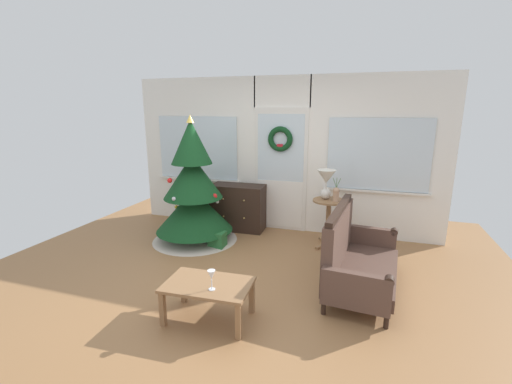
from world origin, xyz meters
TOP-DOWN VIEW (x-y plane):
  - ground_plane at (0.00, 0.00)m, footprint 6.76×6.76m
  - back_wall_with_door at (0.00, 2.08)m, footprint 5.20×0.19m
  - christmas_tree at (-1.15, 1.11)m, footprint 1.33×1.33m
  - dresser_cabinet at (-0.67, 1.79)m, footprint 0.91×0.47m
  - settee_sofa at (1.31, 0.33)m, footprint 0.83×1.54m
  - side_table at (0.88, 1.51)m, footprint 0.50×0.48m
  - table_lamp at (0.82, 1.55)m, footprint 0.28×0.28m
  - flower_vase at (0.98, 1.45)m, footprint 0.11×0.10m
  - coffee_table at (-0.02, -0.76)m, footprint 0.86×0.56m
  - wine_glass at (0.07, -0.86)m, footprint 0.08×0.08m
  - gift_box at (-0.69, 0.95)m, footprint 0.23×0.21m

SIDE VIEW (x-z plane):
  - ground_plane at x=0.00m, z-range 0.00..0.00m
  - gift_box at x=-0.69m, z-range 0.00..0.23m
  - coffee_table at x=-0.02m, z-range 0.14..0.52m
  - settee_sofa at x=1.31m, z-range -0.10..0.86m
  - dresser_cabinet at x=-0.67m, z-range 0.00..0.78m
  - side_table at x=0.88m, z-range 0.15..0.87m
  - wine_glass at x=0.07m, z-range 0.43..0.62m
  - christmas_tree at x=-1.15m, z-range -0.23..1.72m
  - flower_vase at x=0.98m, z-range 0.66..1.01m
  - table_lamp at x=0.82m, z-range 0.78..1.22m
  - back_wall_with_door at x=0.00m, z-range 0.01..2.56m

